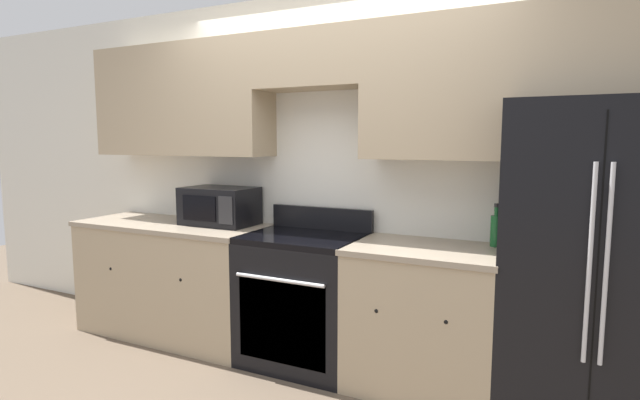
{
  "coord_description": "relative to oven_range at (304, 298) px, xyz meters",
  "views": [
    {
      "loc": [
        1.46,
        -2.65,
        1.55
      ],
      "look_at": [
        -0.0,
        0.31,
        1.15
      ],
      "focal_mm": 28.0,
      "sensor_mm": 36.0,
      "label": 1
    }
  ],
  "objects": [
    {
      "name": "wall_back",
      "position": [
        0.13,
        0.26,
        1.11
      ],
      "size": [
        8.0,
        0.39,
        2.6
      ],
      "color": "silver",
      "rests_on": "ground_plane"
    },
    {
      "name": "refrigerator",
      "position": [
        1.75,
        0.03,
        0.42
      ],
      "size": [
        0.91,
        0.72,
        1.76
      ],
      "color": "black",
      "rests_on": "ground_plane"
    },
    {
      "name": "oven_range",
      "position": [
        0.0,
        0.0,
        0.0
      ],
      "size": [
        0.8,
        0.65,
        1.06
      ],
      "color": "black",
      "rests_on": "ground_plane"
    },
    {
      "name": "bottle",
      "position": [
        1.22,
        0.2,
        0.55
      ],
      "size": [
        0.07,
        0.07,
        0.26
      ],
      "color": "#195928",
      "rests_on": "lower_cabinets_right"
    },
    {
      "name": "ground_plane",
      "position": [
        0.13,
        -0.31,
        -0.46
      ],
      "size": [
        12.0,
        12.0,
        0.0
      ],
      "primitive_type": "plane",
      "color": "brown"
    },
    {
      "name": "lower_cabinets_right",
      "position": [
        0.84,
        -0.0,
        -0.0
      ],
      "size": [
        0.92,
        0.64,
        0.9
      ],
      "color": "tan",
      "rests_on": "ground_plane"
    },
    {
      "name": "microwave",
      "position": [
        -0.79,
        0.11,
        0.59
      ],
      "size": [
        0.55,
        0.37,
        0.29
      ],
      "color": "black",
      "rests_on": "lower_cabinets_left"
    },
    {
      "name": "lower_cabinets_left",
      "position": [
        -1.17,
        -0.0,
        -0.0
      ],
      "size": [
        1.57,
        0.64,
        0.9
      ],
      "color": "tan",
      "rests_on": "ground_plane"
    }
  ]
}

